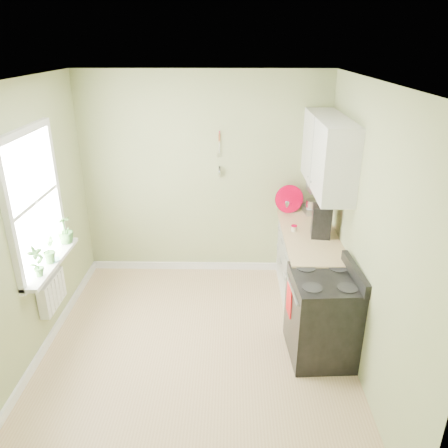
{
  "coord_description": "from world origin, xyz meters",
  "views": [
    {
      "loc": [
        0.35,
        -3.68,
        3.02
      ],
      "look_at": [
        0.28,
        0.55,
        1.22
      ],
      "focal_mm": 35.0,
      "sensor_mm": 36.0,
      "label": 1
    }
  ],
  "objects_px": {
    "stove": "(322,316)",
    "coffee_maker": "(321,222)",
    "kettle": "(286,205)",
    "stand_mixer": "(312,198)"
  },
  "relations": [
    {
      "from": "stove",
      "to": "coffee_maker",
      "type": "relative_size",
      "value": 2.71
    },
    {
      "from": "stove",
      "to": "kettle",
      "type": "distance_m",
      "value": 1.81
    },
    {
      "from": "stove",
      "to": "coffee_maker",
      "type": "height_order",
      "value": "coffee_maker"
    },
    {
      "from": "kettle",
      "to": "stand_mixer",
      "type": "bearing_deg",
      "value": 3.74
    },
    {
      "from": "stove",
      "to": "stand_mixer",
      "type": "height_order",
      "value": "stand_mixer"
    },
    {
      "from": "stand_mixer",
      "to": "coffee_maker",
      "type": "relative_size",
      "value": 1.19
    },
    {
      "from": "stove",
      "to": "stand_mixer",
      "type": "distance_m",
      "value": 1.85
    },
    {
      "from": "stove",
      "to": "kettle",
      "type": "relative_size",
      "value": 5.36
    },
    {
      "from": "stand_mixer",
      "to": "stove",
      "type": "bearing_deg",
      "value": -94.68
    },
    {
      "from": "kettle",
      "to": "coffee_maker",
      "type": "xyz_separation_m",
      "value": [
        0.31,
        -0.77,
        0.08
      ]
    }
  ]
}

